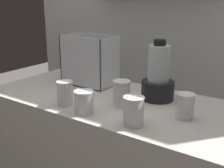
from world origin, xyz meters
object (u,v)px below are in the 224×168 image
object	(u,v)px
juice_cup_orange_far_right	(185,108)
juice_cup_mango_far_left	(65,95)
carrot_display_bin	(91,69)
juice_cup_pomegranate_right	(134,113)
juice_cup_beet_left	(84,103)
juice_cup_pomegranate_middle	(122,94)
blender_pitcher	(158,78)

from	to	relation	value
juice_cup_orange_far_right	juice_cup_mango_far_left	bearing A→B (deg)	-161.90
carrot_display_bin	juice_cup_pomegranate_right	bearing A→B (deg)	-35.26
carrot_display_bin	juice_cup_pomegranate_right	xyz separation A→B (m)	(0.53, -0.37, -0.04)
juice_cup_beet_left	juice_cup_orange_far_right	xyz separation A→B (m)	(0.41, 0.21, 0.00)
juice_cup_beet_left	juice_cup_pomegranate_middle	size ratio (longest dim) A/B	0.83
juice_cup_pomegranate_middle	juice_cup_mango_far_left	bearing A→B (deg)	-148.18
juice_cup_mango_far_left	juice_cup_pomegranate_right	distance (m)	0.40
juice_cup_pomegranate_middle	juice_cup_pomegranate_right	xyz separation A→B (m)	(0.16, -0.16, -0.01)
juice_cup_pomegranate_middle	juice_cup_pomegranate_right	distance (m)	0.23
carrot_display_bin	juice_cup_pomegranate_right	world-z (taller)	carrot_display_bin
juice_cup_mango_far_left	juice_cup_pomegranate_right	bearing A→B (deg)	-1.62
blender_pitcher	juice_cup_pomegranate_middle	distance (m)	0.22
juice_cup_pomegranate_middle	juice_cup_orange_far_right	size ratio (longest dim) A/B	1.12
juice_cup_pomegranate_middle	juice_cup_orange_far_right	bearing A→B (deg)	5.88
juice_cup_pomegranate_middle	juice_cup_pomegranate_right	bearing A→B (deg)	-44.32
juice_cup_mango_far_left	juice_cup_beet_left	distance (m)	0.15
carrot_display_bin	juice_cup_pomegranate_middle	xyz separation A→B (m)	(0.37, -0.21, -0.04)
juice_cup_orange_far_right	juice_cup_pomegranate_right	bearing A→B (deg)	-128.04
juice_cup_beet_left	juice_cup_pomegranate_middle	bearing A→B (deg)	61.94
juice_cup_beet_left	juice_cup_pomegranate_right	size ratio (longest dim) A/B	0.85
carrot_display_bin	juice_cup_beet_left	xyz separation A→B (m)	(0.27, -0.39, -0.05)
juice_cup_beet_left	blender_pitcher	bearing A→B (deg)	61.91
carrot_display_bin	juice_cup_pomegranate_middle	bearing A→B (deg)	-30.40
juice_cup_beet_left	juice_cup_orange_far_right	distance (m)	0.46
juice_cup_mango_far_left	juice_cup_beet_left	world-z (taller)	juice_cup_mango_far_left
blender_pitcher	juice_cup_pomegranate_right	bearing A→B (deg)	-80.09
juice_cup_orange_far_right	juice_cup_beet_left	bearing A→B (deg)	-153.08
carrot_display_bin	blender_pitcher	distance (m)	0.47
juice_cup_orange_far_right	juice_cup_pomegranate_middle	bearing A→B (deg)	-174.12
juice_cup_mango_far_left	blender_pitcher	bearing A→B (deg)	44.87
juice_cup_mango_far_left	carrot_display_bin	bearing A→B (deg)	109.31
juice_cup_pomegranate_middle	juice_cup_pomegranate_right	world-z (taller)	juice_cup_pomegranate_middle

